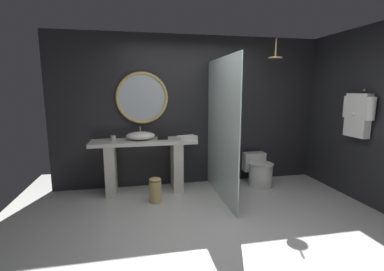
% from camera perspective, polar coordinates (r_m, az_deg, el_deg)
% --- Properties ---
extents(ground_plane, '(5.76, 5.76, 0.00)m').
position_cam_1_polar(ground_plane, '(3.47, 6.83, -19.54)').
color(ground_plane, silver).
extents(back_wall_panel, '(4.80, 0.10, 2.60)m').
position_cam_1_polar(back_wall_panel, '(4.89, 0.11, 5.08)').
color(back_wall_panel, '#232326').
rests_on(back_wall_panel, ground_plane).
extents(side_wall_right, '(0.10, 2.47, 2.60)m').
position_cam_1_polar(side_wall_right, '(4.95, 30.98, 3.75)').
color(side_wall_right, '#232326').
rests_on(side_wall_right, ground_plane).
extents(vanity_counter, '(1.69, 0.52, 0.87)m').
position_cam_1_polar(vanity_counter, '(4.59, -9.87, -5.00)').
color(vanity_counter, silver).
rests_on(vanity_counter, ground_plane).
extents(vessel_sink, '(0.47, 0.38, 0.20)m').
position_cam_1_polar(vessel_sink, '(4.53, -10.67, -0.04)').
color(vessel_sink, white).
rests_on(vessel_sink, vanity_counter).
extents(tumbler_cup, '(0.08, 0.08, 0.08)m').
position_cam_1_polar(tumbler_cup, '(4.55, -16.08, -0.52)').
color(tumbler_cup, silver).
rests_on(tumbler_cup, vanity_counter).
extents(tissue_box, '(0.16, 0.11, 0.07)m').
position_cam_1_polar(tissue_box, '(4.52, -6.13, -0.36)').
color(tissue_box, black).
rests_on(tissue_box, vanity_counter).
extents(round_wall_mirror, '(0.87, 0.05, 0.87)m').
position_cam_1_polar(round_wall_mirror, '(4.69, -10.32, 7.72)').
color(round_wall_mirror, tan).
extents(shower_glass_panel, '(0.02, 1.53, 2.15)m').
position_cam_1_polar(shower_glass_panel, '(4.20, 6.17, 1.20)').
color(shower_glass_panel, silver).
rests_on(shower_glass_panel, ground_plane).
extents(rain_shower_head, '(0.23, 0.23, 0.31)m').
position_cam_1_polar(rain_shower_head, '(4.87, 16.98, 15.48)').
color(rain_shower_head, tan).
extents(hanging_bathrobe, '(0.20, 0.55, 0.71)m').
position_cam_1_polar(hanging_bathrobe, '(4.71, 31.26, 3.92)').
color(hanging_bathrobe, tan).
extents(toilet, '(0.42, 0.62, 0.54)m').
position_cam_1_polar(toilet, '(5.03, 13.73, -7.18)').
color(toilet, white).
rests_on(toilet, ground_plane).
extents(waste_bin, '(0.18, 0.18, 0.38)m').
position_cam_1_polar(waste_bin, '(4.24, -7.64, -11.12)').
color(waste_bin, tan).
rests_on(waste_bin, ground_plane).
extents(folded_hand_towel, '(0.34, 0.26, 0.07)m').
position_cam_1_polar(folded_hand_towel, '(4.43, -1.05, -0.50)').
color(folded_hand_towel, white).
rests_on(folded_hand_towel, vanity_counter).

